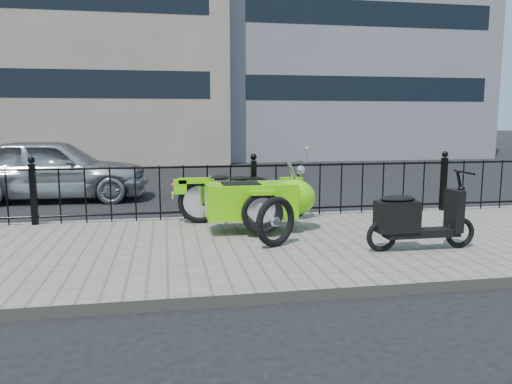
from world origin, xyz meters
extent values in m
plane|color=black|center=(0.00, 0.00, 0.00)|extent=(120.00, 120.00, 0.00)
cube|color=slate|center=(0.00, -0.50, 0.06)|extent=(30.00, 3.80, 0.12)
cube|color=gray|center=(0.00, 1.44, 0.06)|extent=(30.00, 0.10, 0.12)
cylinder|color=black|center=(0.00, 1.30, 0.99)|extent=(14.00, 0.04, 0.04)
cylinder|color=black|center=(0.00, 1.30, 0.24)|extent=(14.00, 0.04, 0.04)
cube|color=black|center=(-3.50, 1.30, 0.60)|extent=(0.09, 0.09, 0.96)
sphere|color=black|center=(-3.50, 1.30, 1.14)|extent=(0.11, 0.11, 0.11)
cube|color=black|center=(0.00, 1.30, 0.60)|extent=(0.09, 0.09, 0.96)
sphere|color=black|center=(0.00, 1.30, 1.14)|extent=(0.11, 0.11, 0.11)
cube|color=black|center=(3.50, 1.30, 0.60)|extent=(0.09, 0.09, 0.96)
sphere|color=black|center=(3.50, 1.30, 1.14)|extent=(0.11, 0.11, 0.11)
cube|color=gray|center=(-6.00, 16.00, 6.00)|extent=(14.00, 8.00, 12.00)
cube|color=black|center=(-6.00, 12.02, 3.00)|extent=(12.50, 0.06, 1.00)
cube|color=black|center=(7.00, 13.02, 3.00)|extent=(10.50, 0.06, 1.00)
cube|color=black|center=(7.00, 13.02, 6.00)|extent=(10.50, 0.06, 1.00)
torus|color=black|center=(0.56, 0.95, 0.46)|extent=(0.69, 0.09, 0.69)
torus|color=black|center=(-0.94, 0.95, 0.46)|extent=(0.69, 0.09, 0.69)
torus|color=black|center=(-0.14, -0.19, 0.46)|extent=(0.60, 0.08, 0.60)
cube|color=gray|center=(-0.19, 0.95, 0.48)|extent=(0.34, 0.22, 0.24)
cylinder|color=black|center=(-0.19, 0.95, 0.41)|extent=(1.40, 0.04, 0.04)
ellipsoid|color=black|center=(-0.07, 0.95, 0.72)|extent=(0.54, 0.29, 0.26)
cylinder|color=silver|center=(0.74, 0.95, 1.08)|extent=(0.03, 0.56, 0.03)
cylinder|color=silver|center=(0.62, 0.95, 0.77)|extent=(0.25, 0.04, 0.59)
sphere|color=silver|center=(0.72, 0.95, 0.95)|extent=(0.15, 0.15, 0.15)
cube|color=#6BE009|center=(0.56, 0.95, 0.79)|extent=(0.36, 0.12, 0.06)
cube|color=#6BE009|center=(-0.99, 0.95, 0.80)|extent=(0.55, 0.16, 0.08)
ellipsoid|color=black|center=(-0.29, 0.95, 0.82)|extent=(0.31, 0.22, 0.08)
ellipsoid|color=black|center=(-0.61, 0.95, 0.84)|extent=(0.31, 0.22, 0.08)
sphere|color=red|center=(-1.34, 0.95, 0.74)|extent=(0.07, 0.07, 0.07)
cube|color=yellow|center=(-1.36, 1.05, 0.56)|extent=(0.02, 0.14, 0.10)
cube|color=#6BE009|center=(-0.24, 0.20, 0.59)|extent=(1.30, 0.62, 0.50)
ellipsoid|color=#6BE009|center=(0.41, 0.20, 0.61)|extent=(0.65, 0.60, 0.54)
cube|color=black|center=(-0.39, 0.20, 0.82)|extent=(0.55, 0.43, 0.06)
cube|color=#6BE009|center=(-0.14, -0.19, 0.76)|extent=(0.34, 0.11, 0.06)
torus|color=black|center=(2.27, -1.19, 0.32)|extent=(0.40, 0.07, 0.40)
torus|color=black|center=(1.19, -1.19, 0.32)|extent=(0.40, 0.07, 0.40)
cube|color=black|center=(1.73, -1.19, 0.34)|extent=(0.98, 0.22, 0.10)
cube|color=black|center=(1.39, -1.19, 0.56)|extent=(0.54, 0.25, 0.39)
ellipsoid|color=black|center=(1.39, -1.19, 0.79)|extent=(0.46, 0.23, 0.09)
cube|color=black|center=(2.17, -1.19, 0.61)|extent=(0.12, 0.29, 0.54)
cylinder|color=black|center=(2.24, -1.19, 0.90)|extent=(0.15, 0.04, 0.44)
cylinder|color=black|center=(2.28, -1.19, 1.10)|extent=(0.03, 0.43, 0.03)
torus|color=black|center=(-0.06, -0.71, 0.45)|extent=(0.62, 0.42, 0.66)
imported|color=#B0B3B7|center=(-3.88, 4.51, 0.69)|extent=(4.09, 1.73, 1.38)
camera|label=1|loc=(-1.45, -6.91, 1.78)|focal=35.00mm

